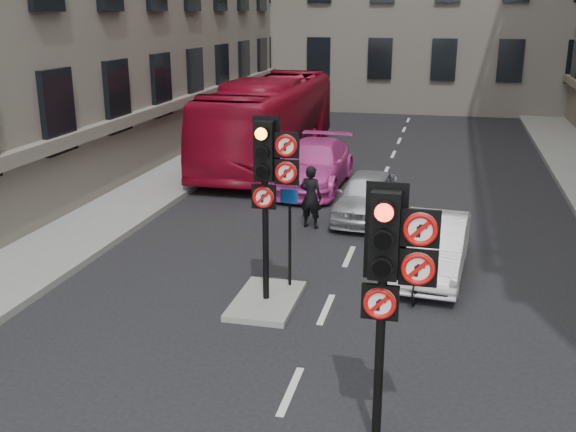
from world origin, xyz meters
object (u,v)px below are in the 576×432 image
at_px(car_white, 433,246).
at_px(car_pink, 314,165).
at_px(motorcyclist, 311,197).
at_px(signal_far, 269,170).
at_px(signal_near, 391,264).
at_px(car_silver, 367,196).
at_px(bus_red, 270,120).
at_px(info_sign, 290,224).
at_px(motorcycle, 421,277).

height_order(car_white, car_pink, car_pink).
distance_m(car_pink, motorcyclist, 4.27).
relative_size(car_white, car_pink, 0.75).
bearing_deg(car_white, signal_far, -137.16).
bearing_deg(car_white, signal_near, -89.41).
relative_size(car_silver, car_pink, 0.73).
height_order(signal_far, bus_red, signal_far).
distance_m(motorcyclist, info_sign, 4.29).
xyz_separation_m(car_silver, car_white, (1.91, -3.80, -0.01)).
relative_size(signal_far, motorcycle, 2.44).
height_order(signal_near, car_white, signal_near).
bearing_deg(car_pink, signal_near, -74.19).
relative_size(car_pink, motorcycle, 3.47).
xyz_separation_m(car_silver, car_pink, (-2.11, 2.97, 0.10)).
xyz_separation_m(bus_red, motorcyclist, (3.17, -7.72, -0.73)).
xyz_separation_m(car_pink, motorcyclist, (0.77, -4.20, 0.10)).
relative_size(signal_near, bus_red, 0.32).
bearing_deg(info_sign, signal_far, -106.53).
xyz_separation_m(signal_far, car_pink, (-0.98, 9.17, -1.96)).
height_order(car_pink, motorcycle, car_pink).
relative_size(signal_near, car_pink, 0.70).
xyz_separation_m(car_pink, bus_red, (-2.40, 3.52, 0.83)).
xyz_separation_m(signal_near, info_sign, (-2.39, 4.74, -1.14)).
xyz_separation_m(signal_far, car_white, (3.04, 2.40, -2.07)).
distance_m(motorcycle, info_sign, 2.82).
xyz_separation_m(car_silver, motorcyclist, (-1.34, -1.24, 0.20)).
xyz_separation_m(signal_far, bus_red, (-3.39, 12.69, -1.14)).
xyz_separation_m(car_white, bus_red, (-6.42, 10.29, 0.94)).
height_order(car_silver, car_white, car_silver).
height_order(car_pink, info_sign, info_sign).
bearing_deg(signal_far, car_white, 38.33).
bearing_deg(motorcycle, car_silver, 118.07).
relative_size(signal_far, bus_red, 0.32).
bearing_deg(car_white, car_pink, 125.21).
relative_size(signal_far, car_silver, 0.96).
relative_size(bus_red, info_sign, 5.49).
relative_size(motorcycle, motorcyclist, 0.87).
relative_size(bus_red, motorcycle, 7.66).
relative_size(car_silver, motorcycle, 2.55).
distance_m(bus_red, info_sign, 12.48).
height_order(motorcyclist, info_sign, info_sign).
relative_size(signal_near, motorcycle, 2.44).
height_order(car_white, motorcyclist, motorcyclist).
bearing_deg(car_pink, motorcyclist, -79.03).
bearing_deg(info_sign, bus_red, 106.37).
bearing_deg(car_white, bus_red, 126.48).
distance_m(car_white, info_sign, 3.38).
distance_m(signal_near, bus_red, 17.76).
xyz_separation_m(car_silver, bus_red, (-4.51, 6.49, 0.93)).
distance_m(car_white, car_pink, 7.87).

